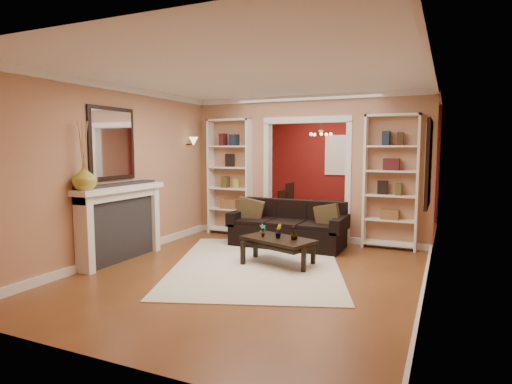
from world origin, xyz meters
The scene contains 30 objects.
floor centered at (0.00, 0.00, 0.00)m, with size 8.00×8.00×0.00m, color brown.
ceiling centered at (0.00, 0.00, 2.70)m, with size 8.00×8.00×0.00m, color white.
wall_back centered at (0.00, 4.00, 1.35)m, with size 8.00×8.00×0.00m, color tan.
wall_front centered at (0.00, -4.00, 1.35)m, with size 8.00×8.00×0.00m, color tan.
wall_left centered at (-2.25, 0.00, 1.35)m, with size 8.00×8.00×0.00m, color tan.
wall_right centered at (2.25, 0.00, 1.35)m, with size 8.00×8.00×0.00m, color tan.
partition_wall centered at (0.00, 1.20, 1.35)m, with size 4.50×0.15×2.70m, color tan.
red_back_panel centered at (0.00, 3.97, 1.32)m, with size 4.44×0.04×2.64m, color maroon.
dining_window centered at (0.00, 3.93, 1.55)m, with size 0.78×0.03×0.98m, color #8CA5CC.
area_rug centered at (-0.12, -0.85, 0.01)m, with size 2.39×3.35×0.01m, color silver.
sofa centered at (-0.11, 0.45, 0.40)m, with size 2.04×0.88×0.80m, color black.
pillow_left centered at (-0.83, 0.43, 0.62)m, with size 0.47×0.13×0.47m, color brown.
pillow_right centered at (0.62, 0.43, 0.59)m, with size 0.41×0.12×0.41m, color brown.
coffee_table centered at (0.18, -0.73, 0.20)m, with size 1.06×0.58×0.40m, color black.
plant_left centered at (-0.07, -0.73, 0.50)m, with size 0.10×0.07×0.19m, color #336626.
plant_center centered at (0.18, -0.73, 0.51)m, with size 0.11×0.09×0.21m, color #336626.
plant_right centered at (0.43, -0.73, 0.51)m, with size 0.12×0.12×0.21m, color #336626.
bookshelf_left centered at (-1.55, 1.03, 1.15)m, with size 0.90×0.30×2.30m, color white.
bookshelf_right centered at (1.55, 1.03, 1.15)m, with size 0.90×0.30×2.30m, color white.
fireplace centered at (-2.09, -1.50, 0.58)m, with size 0.32×1.70×1.16m, color white.
vase centered at (-2.09, -2.20, 1.33)m, with size 0.33×0.33×0.34m, color #ADAC37.
mirror centered at (-2.23, -1.50, 1.80)m, with size 0.03×0.95×1.10m, color silver.
wall_sconce centered at (-2.15, 0.55, 1.83)m, with size 0.18×0.18×0.22m, color #FFE0A5.
framed_art centered at (2.21, -1.00, 1.55)m, with size 0.04×0.85×1.05m, color black.
dining_table centered at (-0.11, 2.52, 0.26)m, with size 0.82×1.47×0.52m, color black.
dining_chair_nw centered at (-0.66, 2.22, 0.42)m, with size 0.41×0.41×0.83m, color black.
dining_chair_ne centered at (0.44, 2.22, 0.43)m, with size 0.42×0.42×0.85m, color black.
dining_chair_sw centered at (-0.66, 2.82, 0.47)m, with size 0.47×0.47×0.95m, color black.
dining_chair_se centered at (0.44, 2.82, 0.39)m, with size 0.38×0.38×0.77m, color black.
chandelier centered at (0.00, 2.70, 2.02)m, with size 0.50×0.50×0.30m, color #3C2A1B.
Camera 1 is at (2.44, -6.54, 1.75)m, focal length 30.00 mm.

